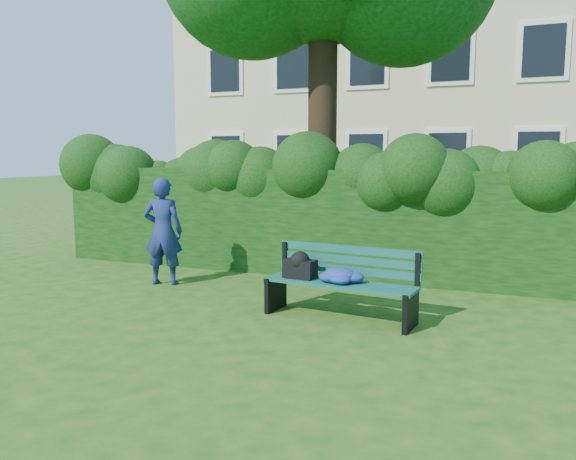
% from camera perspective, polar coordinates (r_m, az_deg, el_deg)
% --- Properties ---
extents(ground, '(80.00, 80.00, 0.00)m').
position_cam_1_polar(ground, '(7.83, -1.65, -7.45)').
color(ground, '#1D4C12').
rests_on(ground, ground).
extents(apartment_building, '(16.00, 8.08, 12.00)m').
position_cam_1_polar(apartment_building, '(21.50, 14.11, 18.02)').
color(apartment_building, beige).
rests_on(apartment_building, ground).
extents(hedge, '(10.00, 1.00, 1.80)m').
position_cam_1_polar(hedge, '(9.68, 3.53, 0.87)').
color(hedge, black).
rests_on(hedge, ground).
extents(park_bench, '(1.96, 0.77, 0.89)m').
position_cam_1_polar(park_bench, '(7.08, 4.73, -4.94)').
color(park_bench, '#0E463D').
rests_on(park_bench, ground).
extents(man_reading, '(0.70, 0.56, 1.69)m').
position_cam_1_polar(man_reading, '(9.03, -12.58, -0.13)').
color(man_reading, navy).
rests_on(man_reading, ground).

